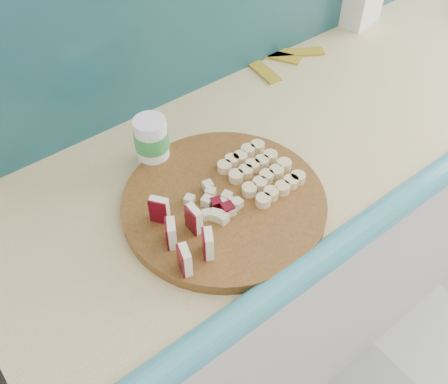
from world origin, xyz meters
name	(u,v)px	position (x,y,z in m)	size (l,w,h in m)	color
kitchen_counter	(353,196)	(0.10, 1.50, 0.46)	(2.20, 0.63, 0.91)	beige
cutting_board	(224,203)	(-0.51, 1.41, 0.92)	(0.41, 0.41, 0.03)	#46280F
apple_wedges	(183,233)	(-0.64, 1.37, 0.96)	(0.09, 0.16, 0.06)	beige
apple_chunks	(214,202)	(-0.54, 1.41, 0.95)	(0.07, 0.06, 0.02)	beige
banana_slices	(260,172)	(-0.41, 1.42, 0.95)	(0.14, 0.16, 0.02)	#D3BB81
canister	(152,142)	(-0.55, 1.61, 0.97)	(0.07, 0.07, 0.12)	white
banana_peel	(274,57)	(-0.06, 1.76, 0.91)	(0.24, 0.20, 0.01)	gold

